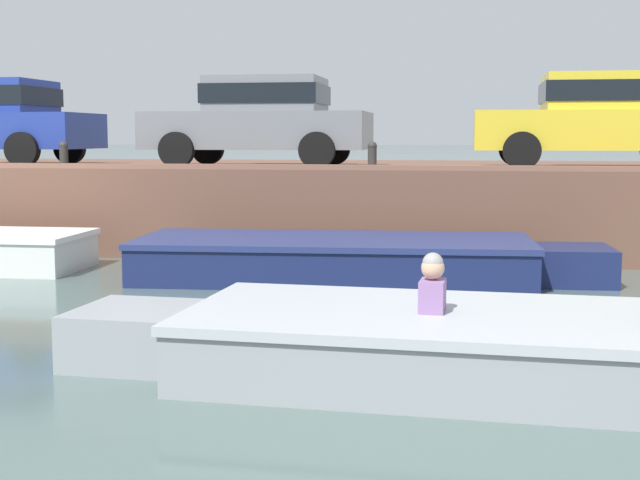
# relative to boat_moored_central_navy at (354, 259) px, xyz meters

# --- Properties ---
(ground_plane) EXTENTS (400.00, 400.00, 0.00)m
(ground_plane) POSITION_rel_boat_moored_central_navy_xyz_m (1.03, -4.29, -0.29)
(ground_plane) COLOR #4C605B
(far_quay_wall) EXTENTS (60.00, 6.00, 1.46)m
(far_quay_wall) POSITION_rel_boat_moored_central_navy_xyz_m (1.03, 4.57, 0.44)
(far_quay_wall) COLOR brown
(far_quay_wall) RESTS_ON ground
(far_wall_coping) EXTENTS (60.00, 0.24, 0.08)m
(far_wall_coping) POSITION_rel_boat_moored_central_navy_xyz_m (1.03, 1.69, 1.21)
(far_wall_coping) COLOR brown
(far_wall_coping) RESTS_ON far_quay_wall
(boat_moored_central_navy) EXTENTS (6.58, 2.43, 0.58)m
(boat_moored_central_navy) POSITION_rel_boat_moored_central_navy_xyz_m (0.00, 0.00, 0.00)
(boat_moored_central_navy) COLOR navy
(boat_moored_central_navy) RESTS_ON ground
(motorboat_passing) EXTENTS (6.98, 2.44, 1.05)m
(motorboat_passing) POSITION_rel_boat_moored_central_navy_xyz_m (1.81, -5.04, -0.00)
(motorboat_passing) COLOR #93999E
(motorboat_passing) RESTS_ON ground
(car_left_inner_grey) EXTENTS (3.87, 2.01, 1.54)m
(car_left_inner_grey) POSITION_rel_boat_moored_central_navy_xyz_m (-2.00, 3.13, 2.02)
(car_left_inner_grey) COLOR slate
(car_left_inner_grey) RESTS_ON far_quay_wall
(car_centre_yellow) EXTENTS (3.91, 2.01, 1.54)m
(car_centre_yellow) POSITION_rel_boat_moored_central_navy_xyz_m (3.67, 3.13, 2.02)
(car_centre_yellow) COLOR yellow
(car_centre_yellow) RESTS_ON far_quay_wall
(mooring_bollard_west) EXTENTS (0.15, 0.15, 0.44)m
(mooring_bollard_west) POSITION_rel_boat_moored_central_navy_xyz_m (-5.08, 1.82, 1.41)
(mooring_bollard_west) COLOR #2D2B28
(mooring_bollard_west) RESTS_ON far_quay_wall
(mooring_bollard_mid) EXTENTS (0.15, 0.15, 0.44)m
(mooring_bollard_mid) POSITION_rel_boat_moored_central_navy_xyz_m (0.07, 1.82, 1.41)
(mooring_bollard_mid) COLOR #2D2B28
(mooring_bollard_mid) RESTS_ON far_quay_wall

